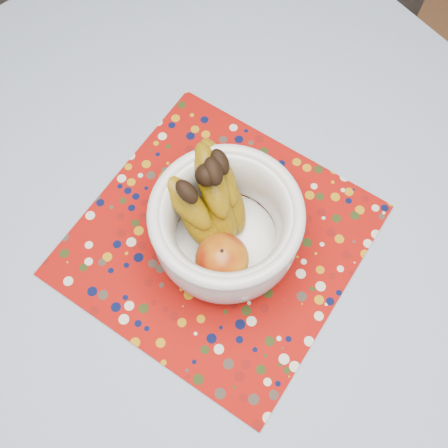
# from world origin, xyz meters

# --- Properties ---
(table) EXTENTS (1.20, 1.20, 0.75)m
(table) POSITION_xyz_m (0.00, 0.00, 0.67)
(table) COLOR brown
(table) RESTS_ON ground
(tablecloth) EXTENTS (1.32, 1.32, 0.01)m
(tablecloth) POSITION_xyz_m (0.00, 0.00, 0.76)
(tablecloth) COLOR #6480A8
(tablecloth) RESTS_ON table
(placemat) EXTENTS (0.53, 0.53, 0.00)m
(placemat) POSITION_xyz_m (0.06, -0.00, 0.76)
(placemat) COLOR #900C07
(placemat) RESTS_ON tablecloth
(fruit_bowl) EXTENTS (0.22, 0.24, 0.18)m
(fruit_bowl) POSITION_xyz_m (0.07, -0.01, 0.84)
(fruit_bowl) COLOR silver
(fruit_bowl) RESTS_ON placemat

